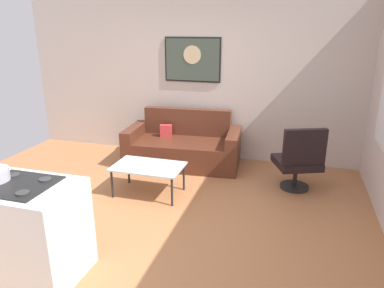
# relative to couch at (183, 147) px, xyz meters

# --- Properties ---
(ground) EXTENTS (6.40, 6.40, 0.04)m
(ground) POSITION_rel_couch_xyz_m (0.18, -1.90, -0.31)
(ground) COLOR #A76A41
(back_wall) EXTENTS (6.40, 0.05, 2.80)m
(back_wall) POSITION_rel_couch_xyz_m (0.18, 0.53, 1.11)
(back_wall) COLOR beige
(back_wall) RESTS_ON ground
(couch) EXTENTS (1.89, 1.02, 0.87)m
(couch) POSITION_rel_couch_xyz_m (0.00, 0.00, 0.00)
(couch) COLOR #502719
(couch) RESTS_ON ground
(coffee_table) EXTENTS (0.94, 0.59, 0.41)m
(coffee_table) POSITION_rel_couch_xyz_m (-0.11, -1.21, 0.09)
(coffee_table) COLOR silver
(coffee_table) RESTS_ON ground
(armchair) EXTENTS (0.73, 0.72, 0.93)m
(armchair) POSITION_rel_couch_xyz_m (1.83, -0.54, 0.17)
(armchair) COLOR black
(armchair) RESTS_ON ground
(kitchen_counter) EXTENTS (1.57, 0.65, 0.91)m
(kitchen_counter) POSITION_rel_couch_xyz_m (-0.80, -3.04, 0.16)
(kitchen_counter) COLOR silver
(kitchen_counter) RESTS_ON ground
(wall_painting) EXTENTS (0.96, 0.03, 0.73)m
(wall_painting) POSITION_rel_couch_xyz_m (0.01, 0.48, 1.37)
(wall_painting) COLOR black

